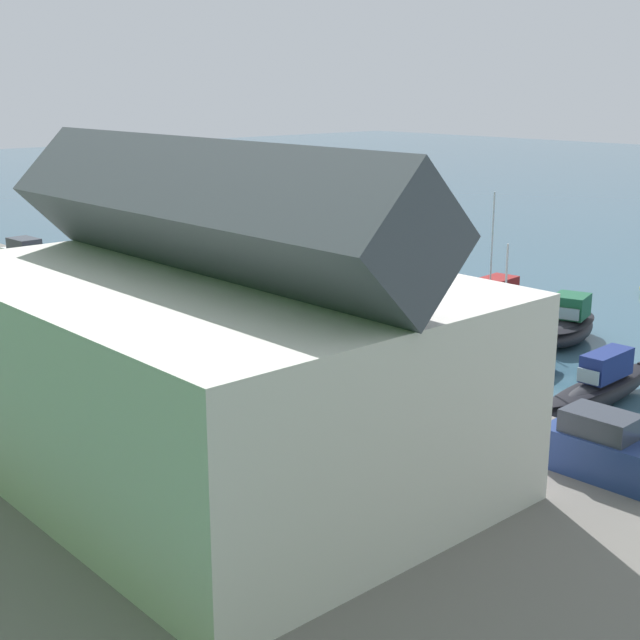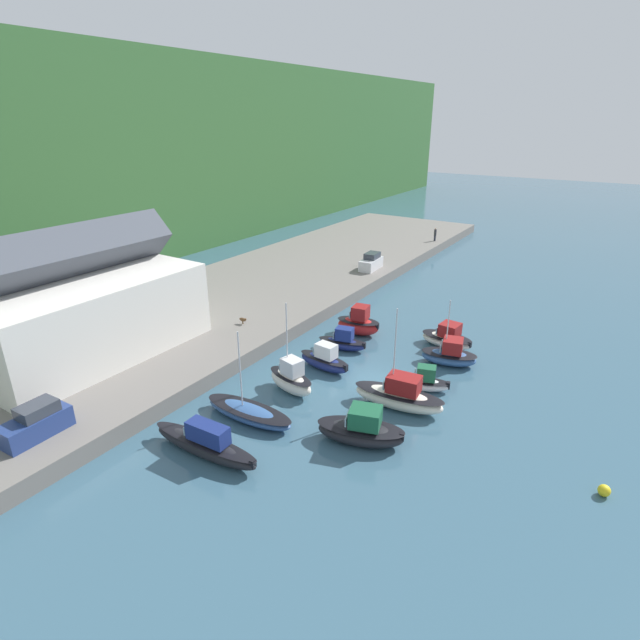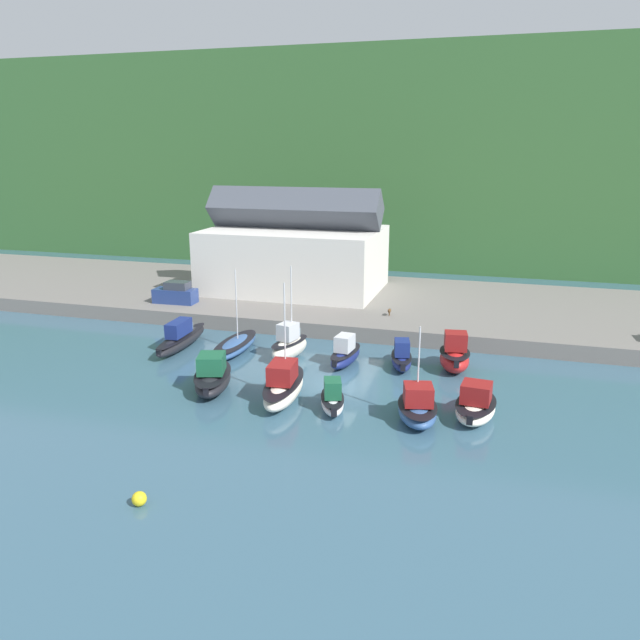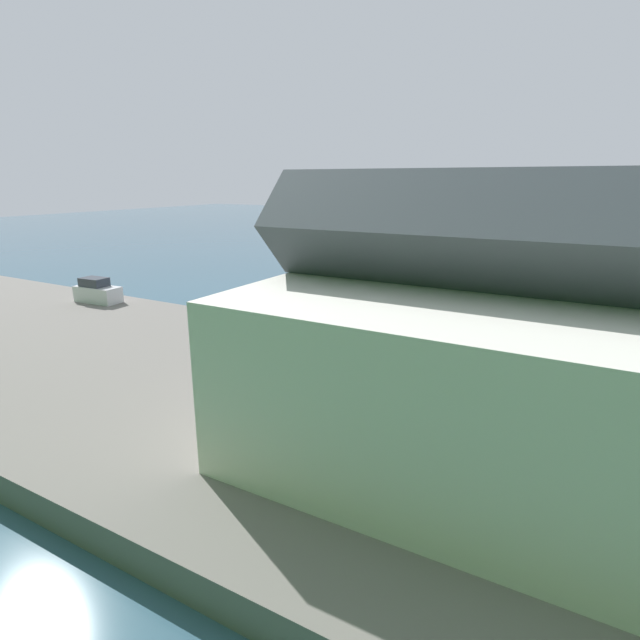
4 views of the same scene
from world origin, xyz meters
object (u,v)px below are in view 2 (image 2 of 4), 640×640
(parked_car_0, at_px, (371,262))
(moored_boat_4, at_px, (343,342))
(moored_boat_5, at_px, (358,324))
(mooring_buoy_0, at_px, (604,491))
(moored_boat_7, at_px, (399,396))
(moored_boat_1, at_px, (249,412))
(moored_boat_6, at_px, (361,430))
(moored_boat_2, at_px, (291,379))
(dog_on_quay, at_px, (243,320))
(moored_boat_0, at_px, (205,444))
(moored_boat_3, at_px, (324,360))
(moored_boat_9, at_px, (449,355))
(parked_car_1, at_px, (36,423))
(person_on_quay, at_px, (435,234))
(moored_boat_8, at_px, (424,382))
(moored_boat_10, at_px, (447,338))

(parked_car_0, bearing_deg, moored_boat_4, 107.06)
(moored_boat_5, relative_size, mooring_buoy_0, 6.52)
(moored_boat_4, distance_m, moored_boat_7, 10.77)
(moored_boat_1, distance_m, moored_boat_6, 8.36)
(moored_boat_2, xyz_separation_m, dog_on_quay, (6.12, 10.21, 0.70))
(moored_boat_0, height_order, dog_on_quay, moored_boat_0)
(moored_boat_3, height_order, parked_car_0, parked_car_0)
(parked_car_0, bearing_deg, moored_boat_9, 129.45)
(parked_car_1, distance_m, dog_on_quay, 21.19)
(moored_boat_9, height_order, mooring_buoy_0, moored_boat_9)
(person_on_quay, bearing_deg, mooring_buoy_0, -149.57)
(moored_boat_2, height_order, moored_boat_3, moored_boat_2)
(moored_boat_0, height_order, moored_boat_3, moored_boat_0)
(moored_boat_0, relative_size, moored_boat_6, 1.33)
(moored_boat_7, distance_m, moored_boat_8, 3.55)
(moored_boat_0, relative_size, mooring_buoy_0, 11.99)
(moored_boat_0, height_order, person_on_quay, person_on_quay)
(mooring_buoy_0, bearing_deg, moored_boat_9, 49.63)
(moored_boat_10, bearing_deg, moored_boat_7, -171.41)
(parked_car_0, relative_size, person_on_quay, 2.01)
(moored_boat_3, relative_size, moored_boat_4, 1.07)
(moored_boat_7, relative_size, moored_boat_8, 1.77)
(moored_boat_1, xyz_separation_m, moored_boat_6, (1.94, -8.12, 0.42))
(moored_boat_8, xyz_separation_m, dog_on_quay, (0.16, 18.91, 1.07))
(moored_boat_3, relative_size, moored_boat_7, 0.65)
(moored_boat_9, height_order, parked_car_0, moored_boat_9)
(moored_boat_5, relative_size, person_on_quay, 2.14)
(person_on_quay, bearing_deg, moored_boat_10, -157.38)
(moored_boat_0, distance_m, parked_car_0, 40.37)
(moored_boat_10, bearing_deg, moored_boat_5, 108.80)
(moored_boat_0, xyz_separation_m, moored_boat_5, (22.31, 1.09, 0.24))
(moored_boat_3, distance_m, person_on_quay, 45.90)
(moored_boat_2, relative_size, parked_car_0, 1.72)
(moored_boat_8, height_order, mooring_buoy_0, moored_boat_8)
(moored_boat_8, bearing_deg, parked_car_0, 17.38)
(moored_boat_9, relative_size, parked_car_0, 1.38)
(moored_boat_10, distance_m, person_on_quay, 38.07)
(moored_boat_1, distance_m, moored_boat_10, 21.09)
(moored_boat_0, height_order, moored_boat_5, moored_boat_5)
(moored_boat_2, distance_m, moored_boat_9, 14.46)
(moored_boat_4, relative_size, parked_car_1, 1.13)
(moored_boat_6, height_order, person_on_quay, person_on_quay)
(moored_boat_2, bearing_deg, moored_boat_7, -59.56)
(moored_boat_6, height_order, parked_car_0, parked_car_0)
(moored_boat_5, distance_m, mooring_buoy_0, 26.20)
(moored_boat_1, height_order, moored_boat_6, moored_boat_1)
(moored_boat_7, xyz_separation_m, parked_car_0, (27.46, 16.62, 1.26))
(moored_boat_3, height_order, moored_boat_4, moored_boat_3)
(moored_boat_7, relative_size, mooring_buoy_0, 11.20)
(moored_boat_5, height_order, moored_boat_10, moored_boat_5)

